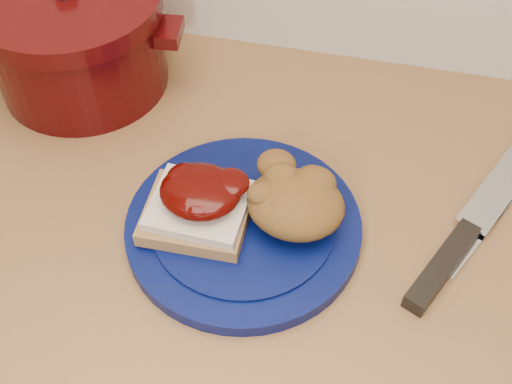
% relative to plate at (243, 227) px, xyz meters
% --- Properties ---
extents(base_cabinet, '(4.00, 0.60, 0.86)m').
position_rel_plate_xyz_m(base_cabinet, '(0.04, 0.05, -0.48)').
color(base_cabinet, beige).
rests_on(base_cabinet, floor).
extents(plate, '(0.29, 0.29, 0.02)m').
position_rel_plate_xyz_m(plate, '(0.00, 0.00, 0.00)').
color(plate, '#040C42').
rests_on(plate, wood_countertop).
extents(sandwich, '(0.12, 0.10, 0.06)m').
position_rel_plate_xyz_m(sandwich, '(-0.05, -0.01, 0.04)').
color(sandwich, olive).
rests_on(sandwich, plate).
extents(stuffing_mound, '(0.12, 0.10, 0.05)m').
position_rel_plate_xyz_m(stuffing_mound, '(0.06, 0.01, 0.04)').
color(stuffing_mound, brown).
rests_on(stuffing_mound, plate).
extents(chef_knife, '(0.18, 0.33, 0.02)m').
position_rel_plate_xyz_m(chef_knife, '(0.24, 0.04, 0.00)').
color(chef_knife, black).
rests_on(chef_knife, wood_countertop).
extents(butter_knife, '(0.09, 0.15, 0.00)m').
position_rel_plate_xyz_m(butter_knife, '(0.27, 0.06, -0.01)').
color(butter_knife, silver).
rests_on(butter_knife, wood_countertop).
extents(dutch_oven, '(0.29, 0.27, 0.16)m').
position_rel_plate_xyz_m(dutch_oven, '(-0.28, 0.21, 0.06)').
color(dutch_oven, '#370506').
rests_on(dutch_oven, wood_countertop).
extents(pepper_grinder, '(0.08, 0.08, 0.14)m').
position_rel_plate_xyz_m(pepper_grinder, '(-0.34, 0.22, 0.06)').
color(pepper_grinder, black).
rests_on(pepper_grinder, wood_countertop).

